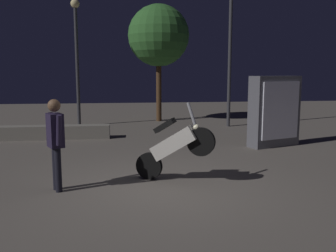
# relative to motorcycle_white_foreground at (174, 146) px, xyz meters

# --- Properties ---
(ground_plane) EXTENTS (40.00, 40.00, 0.00)m
(ground_plane) POSITION_rel_motorcycle_white_foreground_xyz_m (-0.24, -0.29, -0.74)
(ground_plane) COLOR #605951
(motorcycle_white_foreground) EXTENTS (1.52, 0.84, 1.63)m
(motorcycle_white_foreground) POSITION_rel_motorcycle_white_foreground_xyz_m (0.00, 0.00, 0.00)
(motorcycle_white_foreground) COLOR black
(motorcycle_white_foreground) RESTS_ON ground_plane
(motorcycle_blue_parked_left) EXTENTS (1.16, 1.32, 1.11)m
(motorcycle_blue_parked_left) POSITION_rel_motorcycle_white_foreground_xyz_m (4.03, 5.74, -0.31)
(motorcycle_blue_parked_left) COLOR black
(motorcycle_blue_parked_left) RESTS_ON ground_plane
(person_rider_beside) EXTENTS (0.37, 0.64, 1.72)m
(person_rider_beside) POSITION_rel_motorcycle_white_foreground_xyz_m (-2.24, -0.28, 0.29)
(person_rider_beside) COLOR black
(person_rider_beside) RESTS_ON ground_plane
(streetlamp_near) EXTENTS (0.36, 0.36, 5.11)m
(streetlamp_near) POSITION_rel_motorcycle_white_foreground_xyz_m (-2.81, 8.34, 2.49)
(streetlamp_near) COLOR #38383D
(streetlamp_near) RESTS_ON ground_plane
(streetlamp_far) EXTENTS (0.36, 0.36, 5.77)m
(streetlamp_far) POSITION_rel_motorcycle_white_foreground_xyz_m (3.32, 7.37, 2.85)
(streetlamp_far) COLOR #38383D
(streetlamp_far) RESTS_ON ground_plane
(tree_left_bg) EXTENTS (2.72, 2.72, 5.19)m
(tree_left_bg) POSITION_rel_motorcycle_white_foreground_xyz_m (0.65, 9.39, 3.07)
(tree_left_bg) COLOR #4C331E
(tree_left_bg) RESTS_ON ground_plane
(kiosk_billboard) EXTENTS (1.68, 1.00, 2.10)m
(kiosk_billboard) POSITION_rel_motorcycle_white_foreground_xyz_m (3.49, 3.23, 0.31)
(kiosk_billboard) COLOR #595960
(kiosk_billboard) RESTS_ON ground_plane
(planter_wall_low) EXTENTS (3.78, 0.50, 0.45)m
(planter_wall_low) POSITION_rel_motorcycle_white_foreground_xyz_m (-3.34, 5.27, -0.52)
(planter_wall_low) COLOR gray
(planter_wall_low) RESTS_ON ground_plane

